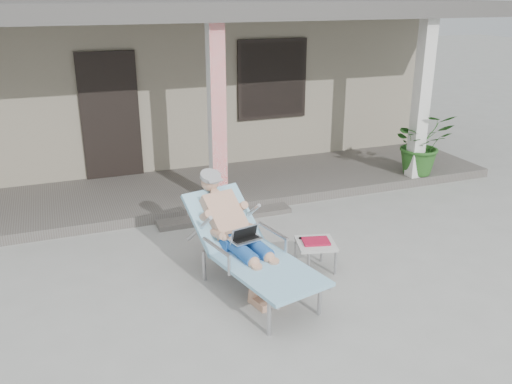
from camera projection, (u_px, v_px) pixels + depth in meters
name	position (u px, v px, depth m)	size (l,w,h in m)	color
ground	(273.00, 277.00, 6.34)	(60.00, 60.00, 0.00)	#9E9E99
house	(157.00, 66.00, 11.46)	(10.40, 5.40, 3.30)	gray
porch_deck	(204.00, 189.00, 8.95)	(10.00, 2.00, 0.15)	#605B56
porch_overhang	(199.00, 17.00, 7.96)	(10.00, 2.30, 2.85)	silver
porch_step	(225.00, 216.00, 7.95)	(2.00, 0.30, 0.07)	#605B56
lounger	(243.00, 221.00, 5.90)	(1.15, 2.02, 1.27)	#B7B7BC
side_table	(316.00, 245.00, 6.37)	(0.53, 0.53, 0.40)	beige
potted_palm	(422.00, 143.00, 9.30)	(0.98, 0.85, 1.09)	#26591E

